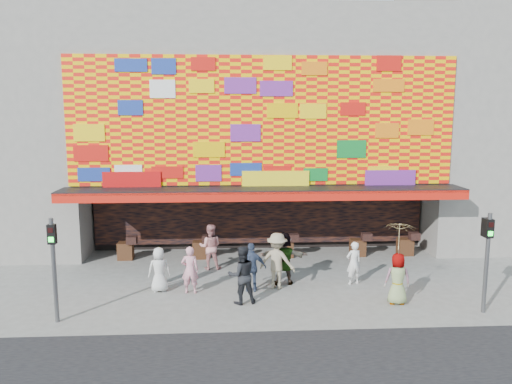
# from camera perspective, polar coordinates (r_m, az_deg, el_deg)

# --- Properties ---
(ground) EXTENTS (90.00, 90.00, 0.00)m
(ground) POSITION_cam_1_polar(r_m,az_deg,el_deg) (16.31, 1.71, -12.01)
(ground) COLOR slate
(ground) RESTS_ON ground
(shop_building) EXTENTS (15.20, 9.40, 10.00)m
(shop_building) POSITION_cam_1_polar(r_m,az_deg,el_deg) (23.39, 0.06, 7.49)
(shop_building) COLOR gray
(shop_building) RESTS_ON ground
(signal_left) EXTENTS (0.22, 0.20, 3.00)m
(signal_left) POSITION_cam_1_polar(r_m,az_deg,el_deg) (15.05, -22.14, -7.04)
(signal_left) COLOR #59595B
(signal_left) RESTS_ON ground
(signal_right) EXTENTS (0.22, 0.20, 3.00)m
(signal_right) POSITION_cam_1_polar(r_m,az_deg,el_deg) (16.10, 24.94, -6.19)
(signal_right) COLOR #59595B
(signal_right) RESTS_ON ground
(ped_a) EXTENTS (0.81, 0.62, 1.49)m
(ped_a) POSITION_cam_1_polar(r_m,az_deg,el_deg) (16.94, -11.00, -8.69)
(ped_a) COLOR silver
(ped_a) RESTS_ON ground
(ped_b) EXTENTS (0.59, 0.41, 1.57)m
(ped_b) POSITION_cam_1_polar(r_m,az_deg,el_deg) (16.62, -7.55, -8.80)
(ped_b) COLOR pink
(ped_b) RESTS_ON ground
(ped_c) EXTENTS (1.01, 0.86, 1.82)m
(ped_c) POSITION_cam_1_polar(r_m,az_deg,el_deg) (15.60, -1.64, -9.45)
(ped_c) COLOR black
(ped_c) RESTS_ON ground
(ped_d) EXTENTS (1.41, 1.14, 1.90)m
(ped_d) POSITION_cam_1_polar(r_m,az_deg,el_deg) (16.89, 2.43, -7.86)
(ped_d) COLOR gray
(ped_d) RESTS_ON ground
(ped_e) EXTENTS (0.99, 0.49, 1.64)m
(ped_e) POSITION_cam_1_polar(r_m,az_deg,el_deg) (16.63, -0.50, -8.60)
(ped_e) COLOR #374460
(ped_e) RESTS_ON ground
(ped_f) EXTENTS (1.72, 0.56, 1.85)m
(ped_f) POSITION_cam_1_polar(r_m,az_deg,el_deg) (17.30, 3.18, -7.56)
(ped_f) COLOR gray
(ped_f) RESTS_ON ground
(ped_g) EXTENTS (0.82, 0.57, 1.61)m
(ped_g) POSITION_cam_1_polar(r_m,az_deg,el_deg) (16.18, 15.87, -9.51)
(ped_g) COLOR gray
(ped_g) RESTS_ON ground
(ped_h) EXTENTS (0.62, 0.48, 1.50)m
(ped_h) POSITION_cam_1_polar(r_m,az_deg,el_deg) (17.64, 11.09, -7.97)
(ped_h) COLOR silver
(ped_h) RESTS_ON ground
(ped_i) EXTENTS (0.88, 0.71, 1.72)m
(ped_i) POSITION_cam_1_polar(r_m,az_deg,el_deg) (19.02, -5.25, -6.24)
(ped_i) COLOR #D28887
(ped_i) RESTS_ON ground
(parasol) EXTENTS (1.12, 1.14, 1.82)m
(parasol) POSITION_cam_1_polar(r_m,az_deg,el_deg) (15.82, 16.08, -4.94)
(parasol) COLOR beige
(parasol) RESTS_ON ground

